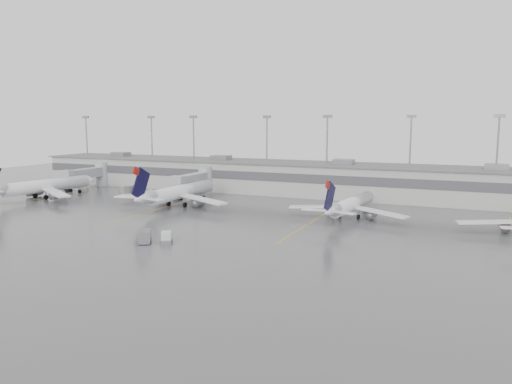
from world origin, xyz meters
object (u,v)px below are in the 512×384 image
at_px(jet_far_left, 42,186).
at_px(baggage_tug, 166,239).
at_px(jet_mid_right, 350,204).
at_px(jet_mid_left, 178,192).

relative_size(jet_far_left, baggage_tug, 9.63).
height_order(jet_far_left, jet_mid_right, jet_far_left).
relative_size(jet_mid_right, baggage_tug, 8.32).
bearing_deg(baggage_tug, jet_mid_left, 87.93).
distance_m(jet_far_left, baggage_tug, 59.53).
bearing_deg(baggage_tug, jet_far_left, 122.81).
height_order(jet_far_left, baggage_tug, jet_far_left).
bearing_deg(jet_mid_left, jet_mid_right, 4.88).
bearing_deg(jet_far_left, jet_mid_left, 15.71).
xyz_separation_m(jet_far_left, jet_mid_left, (36.76, 4.03, -0.01)).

